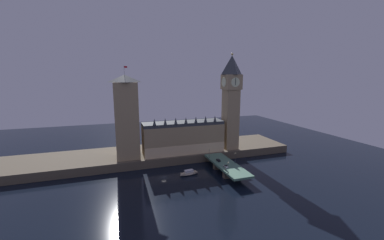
{
  "coord_description": "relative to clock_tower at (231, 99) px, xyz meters",
  "views": [
    {
      "loc": [
        -27.16,
        -139.41,
        62.69
      ],
      "look_at": [
        25.56,
        20.0,
        32.43
      ],
      "focal_mm": 22.0,
      "sensor_mm": 36.0,
      "label": 1
    }
  ],
  "objects": [
    {
      "name": "street_lamp_far",
      "position": [
        -25.01,
        -17.17,
        -35.34
      ],
      "size": [
        1.34,
        0.6,
        7.18
      ],
      "color": "#2D3333",
      "rests_on": "bridge"
    },
    {
      "name": "street_lamp_mid",
      "position": [
        -12.23,
        -31.89,
        -35.31
      ],
      "size": [
        1.34,
        0.6,
        7.22
      ],
      "color": "#2D3333",
      "rests_on": "bridge"
    },
    {
      "name": "street_lamp_near",
      "position": [
        -25.01,
        -46.61,
        -35.25
      ],
      "size": [
        1.34,
        0.6,
        7.32
      ],
      "color": "#2D3333",
      "rests_on": "bridge"
    },
    {
      "name": "clock_tower",
      "position": [
        0.0,
        0.0,
        0.0
      ],
      "size": [
        13.22,
        13.33,
        75.21
      ],
      "color": "tan",
      "rests_on": "embankment"
    },
    {
      "name": "ground_plane",
      "position": [
        -60.21,
        -26.89,
        -45.78
      ],
      "size": [
        400.0,
        400.0,
        0.0
      ],
      "primitive_type": "plane",
      "color": "black"
    },
    {
      "name": "boat_upstream",
      "position": [
        -43.74,
        -28.0,
        -44.52
      ],
      "size": [
        13.04,
        5.51,
        3.45
      ],
      "color": "#B2A893",
      "rests_on": "ground_plane"
    },
    {
      "name": "car_northbound_lead",
      "position": [
        -21.62,
        -25.34,
        -39.13
      ],
      "size": [
        1.89,
        4.32,
        1.48
      ],
      "color": "black",
      "rests_on": "bridge"
    },
    {
      "name": "embankment",
      "position": [
        -60.21,
        12.11,
        -42.78
      ],
      "size": [
        220.0,
        42.0,
        5.99
      ],
      "color": "brown",
      "rests_on": "ground_plane"
    },
    {
      "name": "pedestrian_near_rail",
      "position": [
        -24.61,
        -42.44,
        -38.97
      ],
      "size": [
        0.38,
        0.38,
        1.62
      ],
      "color": "black",
      "rests_on": "bridge"
    },
    {
      "name": "bridge",
      "position": [
        -18.62,
        -31.89,
        -41.35
      ],
      "size": [
        13.61,
        46.0,
        5.96
      ],
      "color": "#4C7560",
      "rests_on": "ground_plane"
    },
    {
      "name": "pedestrian_mid_walk",
      "position": [
        -12.63,
        -32.57,
        -38.84
      ],
      "size": [
        0.38,
        0.38,
        1.83
      ],
      "color": "black",
      "rests_on": "bridge"
    },
    {
      "name": "victoria_tower",
      "position": [
        -80.02,
        2.57,
        -10.3
      ],
      "size": [
        16.24,
        16.24,
        64.78
      ],
      "color": "tan",
      "rests_on": "embankment"
    },
    {
      "name": "car_northbound_trail",
      "position": [
        -21.62,
        -37.0,
        -39.2
      ],
      "size": [
        2.06,
        3.85,
        1.33
      ],
      "color": "silver",
      "rests_on": "bridge"
    },
    {
      "name": "parliament_hall",
      "position": [
        -38.72,
        1.79,
        -27.86
      ],
      "size": [
        61.35,
        16.76,
        28.58
      ],
      "color": "tan",
      "rests_on": "embankment"
    }
  ]
}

